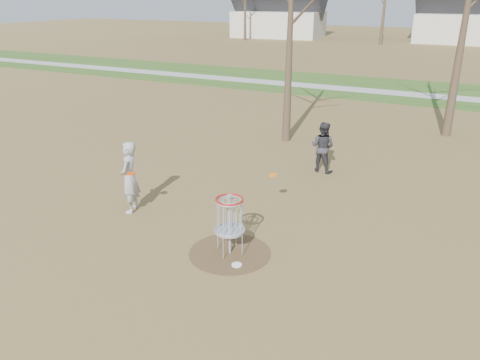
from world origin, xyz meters
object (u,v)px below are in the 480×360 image
at_px(disc_grounded, 237,265).
at_px(disc_golf_basket, 230,215).
at_px(player_standing, 130,177).
at_px(player_throwing, 323,147).

xyz_separation_m(disc_grounded, disc_golf_basket, (-0.37, 0.39, 0.89)).
bearing_deg(disc_grounded, disc_golf_basket, 133.31).
relative_size(player_standing, player_throwing, 1.16).
bearing_deg(disc_golf_basket, player_standing, 166.68).
bearing_deg(player_standing, disc_grounded, 53.59).
distance_m(player_throwing, disc_golf_basket, 5.85).
height_order(disc_grounded, disc_golf_basket, disc_golf_basket).
xyz_separation_m(player_standing, disc_grounded, (3.65, -1.17, -0.92)).
relative_size(player_standing, disc_grounded, 8.51).
relative_size(player_throwing, disc_golf_basket, 1.19).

